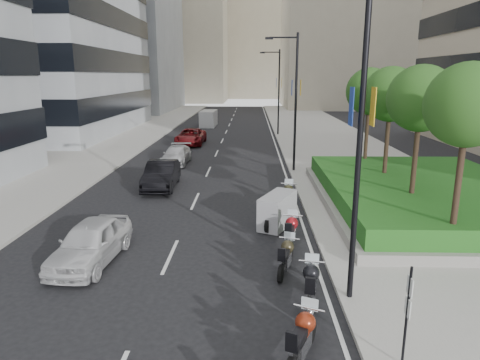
{
  "coord_description": "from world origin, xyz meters",
  "views": [
    {
      "loc": [
        1.42,
        -10.34,
        6.4
      ],
      "look_at": [
        0.94,
        7.53,
        2.0
      ],
      "focal_mm": 32.0,
      "sensor_mm": 36.0,
      "label": 1
    }
  ],
  "objects_px": {
    "motorcycle_4": "(291,232)",
    "motorcycle_3": "(286,256)",
    "lamp_post_0": "(355,127)",
    "lamp_post_2": "(277,88)",
    "parking_sign": "(407,311)",
    "motorcycle_6": "(287,197)",
    "motorcycle_5": "(278,210)",
    "car_c": "(177,155)",
    "car_d": "(191,137)",
    "delivery_van": "(208,119)",
    "motorcycle_1": "(302,338)",
    "motorcycle_2": "(311,285)",
    "lamp_post_1": "(294,96)",
    "car_a": "(91,242)",
    "car_b": "(162,175)"
  },
  "relations": [
    {
      "from": "motorcycle_2",
      "to": "delivery_van",
      "type": "height_order",
      "value": "delivery_van"
    },
    {
      "from": "lamp_post_2",
      "to": "car_c",
      "type": "xyz_separation_m",
      "value": [
        -8.25,
        -15.35,
        -4.42
      ]
    },
    {
      "from": "motorcycle_1",
      "to": "delivery_van",
      "type": "bearing_deg",
      "value": 31.65
    },
    {
      "from": "lamp_post_1",
      "to": "car_b",
      "type": "distance_m",
      "value": 10.01
    },
    {
      "from": "parking_sign",
      "to": "motorcycle_4",
      "type": "height_order",
      "value": "parking_sign"
    },
    {
      "from": "lamp_post_0",
      "to": "lamp_post_2",
      "type": "height_order",
      "value": "same"
    },
    {
      "from": "motorcycle_5",
      "to": "car_d",
      "type": "distance_m",
      "value": 23.38
    },
    {
      "from": "parking_sign",
      "to": "car_d",
      "type": "xyz_separation_m",
      "value": [
        -9.11,
        31.65,
        -0.72
      ]
    },
    {
      "from": "car_a",
      "to": "car_d",
      "type": "height_order",
      "value": "car_a"
    },
    {
      "from": "motorcycle_4",
      "to": "car_c",
      "type": "height_order",
      "value": "car_c"
    },
    {
      "from": "motorcycle_5",
      "to": "car_d",
      "type": "xyz_separation_m",
      "value": [
        -6.88,
        22.34,
        0.03
      ]
    },
    {
      "from": "motorcycle_1",
      "to": "car_a",
      "type": "relative_size",
      "value": 0.48
    },
    {
      "from": "motorcycle_2",
      "to": "car_a",
      "type": "distance_m",
      "value": 7.76
    },
    {
      "from": "lamp_post_0",
      "to": "car_d",
      "type": "height_order",
      "value": "lamp_post_0"
    },
    {
      "from": "delivery_van",
      "to": "motorcycle_1",
      "type": "bearing_deg",
      "value": -79.78
    },
    {
      "from": "motorcycle_4",
      "to": "car_d",
      "type": "xyz_separation_m",
      "value": [
        -7.25,
        24.68,
        0.14
      ]
    },
    {
      "from": "motorcycle_1",
      "to": "car_d",
      "type": "distance_m",
      "value": 32.16
    },
    {
      "from": "lamp_post_2",
      "to": "delivery_van",
      "type": "relative_size",
      "value": 1.88
    },
    {
      "from": "lamp_post_2",
      "to": "motorcycle_4",
      "type": "height_order",
      "value": "lamp_post_2"
    },
    {
      "from": "motorcycle_4",
      "to": "motorcycle_3",
      "type": "bearing_deg",
      "value": -176.82
    },
    {
      "from": "lamp_post_0",
      "to": "motorcycle_6",
      "type": "bearing_deg",
      "value": 96.25
    },
    {
      "from": "motorcycle_4",
      "to": "car_b",
      "type": "relative_size",
      "value": 0.48
    },
    {
      "from": "motorcycle_4",
      "to": "motorcycle_6",
      "type": "xyz_separation_m",
      "value": [
        0.25,
        4.71,
        0.03
      ]
    },
    {
      "from": "car_b",
      "to": "motorcycle_6",
      "type": "bearing_deg",
      "value": -31.56
    },
    {
      "from": "lamp_post_0",
      "to": "motorcycle_4",
      "type": "distance_m",
      "value": 6.09
    },
    {
      "from": "car_a",
      "to": "lamp_post_2",
      "type": "bearing_deg",
      "value": 80.13
    },
    {
      "from": "parking_sign",
      "to": "motorcycle_6",
      "type": "bearing_deg",
      "value": 97.83
    },
    {
      "from": "car_a",
      "to": "car_d",
      "type": "bearing_deg",
      "value": 94.77
    },
    {
      "from": "car_d",
      "to": "motorcycle_2",
      "type": "bearing_deg",
      "value": -74.29
    },
    {
      "from": "motorcycle_1",
      "to": "car_d",
      "type": "bearing_deg",
      "value": 35.79
    },
    {
      "from": "parking_sign",
      "to": "motorcycle_5",
      "type": "height_order",
      "value": "parking_sign"
    },
    {
      "from": "car_a",
      "to": "car_d",
      "type": "relative_size",
      "value": 0.82
    },
    {
      "from": "motorcycle_5",
      "to": "car_d",
      "type": "bearing_deg",
      "value": 41.67
    },
    {
      "from": "lamp_post_1",
      "to": "motorcycle_6",
      "type": "distance_m",
      "value": 9.47
    },
    {
      "from": "motorcycle_1",
      "to": "car_d",
      "type": "height_order",
      "value": "car_d"
    },
    {
      "from": "car_a",
      "to": "parking_sign",
      "type": "bearing_deg",
      "value": -26.87
    },
    {
      "from": "parking_sign",
      "to": "delivery_van",
      "type": "distance_m",
      "value": 47.13
    },
    {
      "from": "lamp_post_1",
      "to": "car_d",
      "type": "height_order",
      "value": "lamp_post_1"
    },
    {
      "from": "motorcycle_4",
      "to": "car_a",
      "type": "relative_size",
      "value": 0.52
    },
    {
      "from": "lamp_post_0",
      "to": "motorcycle_3",
      "type": "relative_size",
      "value": 4.44
    },
    {
      "from": "motorcycle_1",
      "to": "car_c",
      "type": "relative_size",
      "value": 0.47
    },
    {
      "from": "lamp_post_2",
      "to": "parking_sign",
      "type": "bearing_deg",
      "value": -89.01
    },
    {
      "from": "car_d",
      "to": "delivery_van",
      "type": "relative_size",
      "value": 1.12
    },
    {
      "from": "motorcycle_2",
      "to": "car_c",
      "type": "xyz_separation_m",
      "value": [
        -7.24,
        19.9,
        0.04
      ]
    },
    {
      "from": "lamp_post_1",
      "to": "car_b",
      "type": "relative_size",
      "value": 1.91
    },
    {
      "from": "parking_sign",
      "to": "car_b",
      "type": "height_order",
      "value": "parking_sign"
    },
    {
      "from": "motorcycle_2",
      "to": "motorcycle_6",
      "type": "bearing_deg",
      "value": 9.24
    },
    {
      "from": "car_b",
      "to": "lamp_post_0",
      "type": "bearing_deg",
      "value": -59.92
    },
    {
      "from": "lamp_post_2",
      "to": "motorcycle_6",
      "type": "relative_size",
      "value": 3.79
    },
    {
      "from": "car_a",
      "to": "car_c",
      "type": "relative_size",
      "value": 0.97
    }
  ]
}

